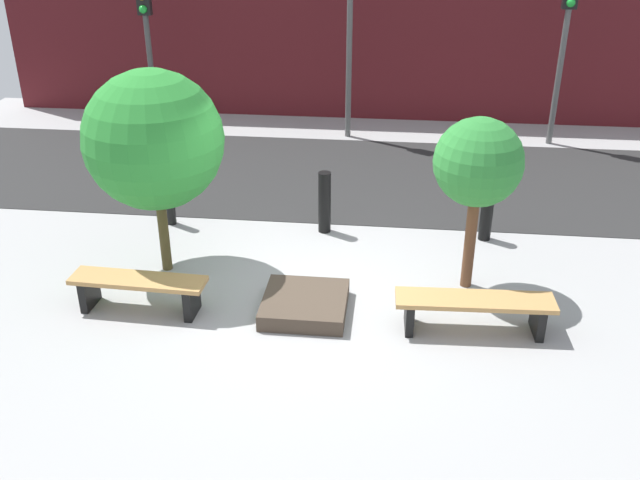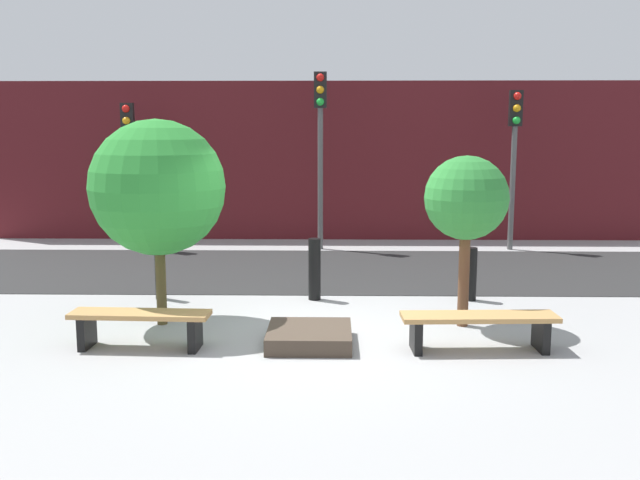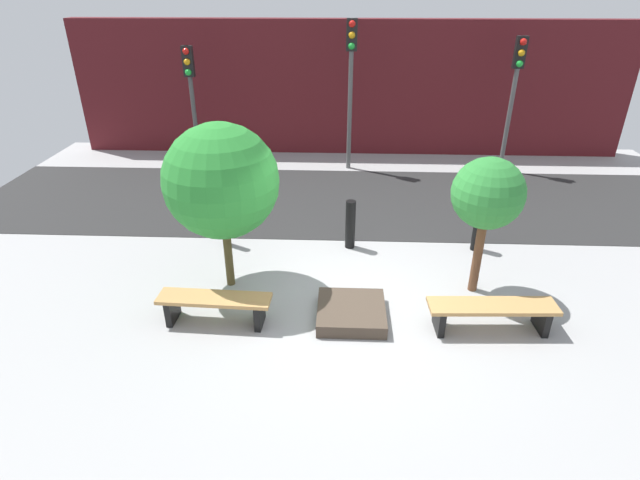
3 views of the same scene
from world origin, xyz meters
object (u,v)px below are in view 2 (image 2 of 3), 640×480
at_px(bench_right, 479,324).
at_px(bollard_left, 315,269).
at_px(bench_left, 140,322).
at_px(traffic_light_mid_east, 515,140).
at_px(traffic_light_mid_west, 320,129).
at_px(tree_behind_left_bench, 158,188).
at_px(traffic_light_west, 129,148).
at_px(tree_behind_right_bench, 466,199).
at_px(planter_bed, 309,336).
at_px(bollard_far_left, 160,269).
at_px(bollard_center, 471,274).

height_order(bench_right, bollard_left, bollard_left).
distance_m(bench_left, traffic_light_mid_east, 9.95).
height_order(bench_left, traffic_light_mid_west, traffic_light_mid_west).
height_order(bench_left, tree_behind_left_bench, tree_behind_left_bench).
bearing_deg(traffic_light_west, bollard_left, -47.99).
height_order(tree_behind_left_bench, tree_behind_right_bench, tree_behind_left_bench).
height_order(bench_left, planter_bed, bench_left).
height_order(tree_behind_left_bench, traffic_light_mid_east, traffic_light_mid_east).
distance_m(bollard_far_left, traffic_light_mid_east, 8.50).
bearing_deg(planter_bed, bollard_far_left, 136.26).
distance_m(traffic_light_west, traffic_light_mid_west, 4.30).
height_order(bollard_far_left, bollard_left, bollard_left).
bearing_deg(bollard_far_left, planter_bed, -43.74).
height_order(bench_left, traffic_light_mid_east, traffic_light_mid_east).
relative_size(planter_bed, traffic_light_west, 0.33).
distance_m(tree_behind_left_bench, bollard_far_left, 2.09).
bearing_deg(bollard_far_left, traffic_light_west, 110.63).
bearing_deg(traffic_light_mid_west, traffic_light_west, -179.98).
distance_m(bollard_left, traffic_light_mid_west, 5.24).
bearing_deg(bench_right, bollard_center, 79.13).
relative_size(bollard_left, traffic_light_mid_west, 0.25).
xyz_separation_m(traffic_light_mid_west, traffic_light_mid_east, (4.28, -0.00, -0.26)).
xyz_separation_m(tree_behind_right_bench, bollard_far_left, (-4.60, 1.47, -1.28)).
xyz_separation_m(planter_bed, traffic_light_west, (-4.28, 7.14, 2.16)).
xyz_separation_m(bollard_far_left, traffic_light_mid_east, (6.77, 4.75, 1.95)).
bearing_deg(tree_behind_right_bench, traffic_light_mid_west, 108.71).
relative_size(traffic_light_west, traffic_light_mid_west, 0.83).
bearing_deg(tree_behind_right_bench, traffic_light_mid_east, 70.76).
height_order(tree_behind_right_bench, traffic_light_mid_west, traffic_light_mid_west).
bearing_deg(bench_left, bollard_center, 31.76).
bearing_deg(bench_left, bench_right, 2.43).
bearing_deg(bench_left, traffic_light_west, 108.93).
relative_size(bench_left, bollard_left, 1.77).
distance_m(planter_bed, bollard_left, 2.42).
distance_m(planter_bed, bollard_far_left, 3.47).
bearing_deg(traffic_light_mid_east, bench_right, -106.49).
distance_m(bollard_left, bollard_center, 2.49).
bearing_deg(traffic_light_mid_west, bollard_center, -62.34).
bearing_deg(planter_bed, bench_left, -174.58).
height_order(bench_left, traffic_light_west, traffic_light_west).
height_order(bench_right, traffic_light_west, traffic_light_west).
distance_m(bollard_center, traffic_light_mid_east, 5.46).
bearing_deg(planter_bed, bollard_center, 43.74).
bearing_deg(bench_left, traffic_light_mid_west, 76.41).
xyz_separation_m(bench_right, traffic_light_mid_west, (-2.11, 7.34, 2.36)).
distance_m(traffic_light_mid_west, traffic_light_mid_east, 4.29).
bearing_deg(tree_behind_right_bench, bench_right, -90.00).
relative_size(bench_left, bollard_center, 2.06).
bearing_deg(bollard_left, traffic_light_mid_east, 48.00).
bearing_deg(tree_behind_right_bench, bench_left, -165.21).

